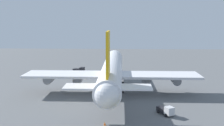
# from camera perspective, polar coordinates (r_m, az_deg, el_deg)

# --- Properties ---
(ground_plane) EXTENTS (244.25, 244.25, 0.00)m
(ground_plane) POSITION_cam_1_polar(r_m,az_deg,el_deg) (82.45, -0.00, -6.05)
(ground_plane) COLOR slate
(cargo_airplane) EXTENTS (61.06, 52.34, 19.57)m
(cargo_airplane) POSITION_cam_1_polar(r_m,az_deg,el_deg) (80.77, -0.01, -1.66)
(cargo_airplane) COLOR silver
(cargo_airplane) RESTS_ON ground_plane
(cargo_loader) EXTENTS (4.89, 3.81, 2.24)m
(cargo_loader) POSITION_cam_1_polar(r_m,az_deg,el_deg) (63.02, 11.73, -10.12)
(cargo_loader) COLOR silver
(cargo_loader) RESTS_ON ground_plane
(catering_truck) EXTENTS (3.70, 5.12, 2.44)m
(catering_truck) POSITION_cam_1_polar(r_m,az_deg,el_deg) (110.63, -7.19, -1.54)
(catering_truck) COLOR #232328
(catering_truck) RESTS_ON ground_plane
(safety_cone_nose) EXTENTS (0.44, 0.44, 0.63)m
(safety_cone_nose) POSITION_cam_1_polar(r_m,az_deg,el_deg) (109.10, 0.89, -2.08)
(safety_cone_nose) COLOR orange
(safety_cone_nose) RESTS_ON ground_plane
(safety_cone_tail) EXTENTS (0.49, 0.49, 0.70)m
(safety_cone_tail) POSITION_cam_1_polar(r_m,az_deg,el_deg) (56.34, -1.59, -13.10)
(safety_cone_tail) COLOR orange
(safety_cone_tail) RESTS_ON ground_plane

